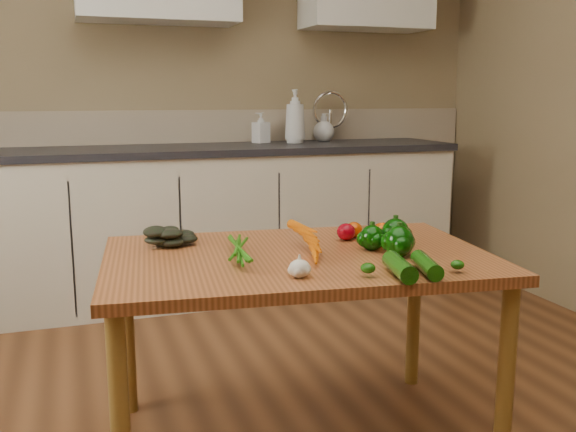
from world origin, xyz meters
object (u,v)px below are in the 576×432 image
at_px(leafy_greens, 169,232).
at_px(tomato_a, 346,232).
at_px(tomato_c, 382,232).
at_px(zucchini_a, 427,265).
at_px(table, 298,276).
at_px(garlic_bulb, 299,268).
at_px(soap_bottle_b, 261,128).
at_px(pepper_c, 399,241).
at_px(pepper_a, 372,238).
at_px(soap_bottle_a, 295,116).
at_px(zucchini_b, 400,267).
at_px(pepper_b, 395,233).
at_px(carrot_bunch, 288,246).
at_px(soap_bottle_c, 324,127).
at_px(tomato_b, 354,230).

bearing_deg(leafy_greens, tomato_a, -12.33).
relative_size(tomato_c, zucchini_a, 0.42).
bearing_deg(table, garlic_bulb, -102.41).
distance_m(table, soap_bottle_b, 1.99).
bearing_deg(tomato_a, pepper_c, -75.82).
distance_m(pepper_a, pepper_c, 0.12).
height_order(soap_bottle_a, zucchini_b, soap_bottle_a).
distance_m(soap_bottle_b, pepper_a, 1.96).
bearing_deg(pepper_b, zucchini_b, -116.16).
height_order(table, carrot_bunch, carrot_bunch).
height_order(soap_bottle_b, tomato_c, soap_bottle_b).
height_order(table, soap_bottle_a, soap_bottle_a).
xyz_separation_m(table, carrot_bunch, (-0.04, -0.01, 0.11)).
bearing_deg(carrot_bunch, pepper_c, -14.00).
relative_size(soap_bottle_c, pepper_b, 1.81).
bearing_deg(table, pepper_c, -17.91).
xyz_separation_m(table, pepper_b, (0.36, -0.01, 0.12)).
relative_size(soap_bottle_a, garlic_bulb, 5.24).
xyz_separation_m(tomato_a, tomato_b, (0.05, 0.03, -0.00)).
xyz_separation_m(tomato_b, zucchini_a, (-0.00, -0.51, -0.00)).
bearing_deg(zucchini_b, soap_bottle_a, 78.51).
bearing_deg(soap_bottle_a, leafy_greens, 62.83).
height_order(carrot_bunch, pepper_a, pepper_a).
bearing_deg(pepper_a, tomato_b, 83.22).
bearing_deg(pepper_a, pepper_b, 11.93).
bearing_deg(pepper_c, garlic_bulb, -161.83).
distance_m(leafy_greens, pepper_a, 0.70).
distance_m(soap_bottle_b, pepper_c, 2.06).
relative_size(garlic_bulb, tomato_a, 0.92).
bearing_deg(garlic_bulb, soap_bottle_a, 70.93).
bearing_deg(tomato_b, table, -149.02).
bearing_deg(zucchini_b, leafy_greens, 133.06).
distance_m(garlic_bulb, tomato_b, 0.57).
relative_size(soap_bottle_b, zucchini_b, 1.00).
xyz_separation_m(soap_bottle_b, carrot_bunch, (-0.47, -1.91, -0.29)).
bearing_deg(soap_bottle_b, zucchini_b, -28.57).
bearing_deg(pepper_c, leafy_greens, 149.41).
relative_size(tomato_b, tomato_c, 0.82).
height_order(table, pepper_c, pepper_c).
height_order(soap_bottle_a, tomato_a, soap_bottle_a).
bearing_deg(tomato_c, zucchini_a, -98.96).
relative_size(soap_bottle_c, garlic_bulb, 2.81).
bearing_deg(tomato_c, tomato_b, 122.95).
relative_size(carrot_bunch, zucchini_b, 1.24).
distance_m(soap_bottle_a, soap_bottle_c, 0.27).
relative_size(tomato_b, zucchini_a, 0.34).
xyz_separation_m(soap_bottle_c, garlic_bulb, (-0.95, -2.19, -0.29)).
height_order(soap_bottle_a, garlic_bulb, soap_bottle_a).
bearing_deg(pepper_a, tomato_c, 47.68).
bearing_deg(soap_bottle_b, pepper_a, -27.64).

